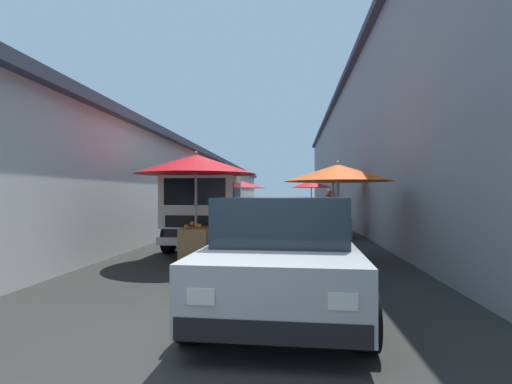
# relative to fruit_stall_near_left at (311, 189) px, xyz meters

# --- Properties ---
(ground) EXTENTS (90.00, 90.00, 0.00)m
(ground) POSITION_rel_fruit_stall_near_left_xyz_m (-6.52, 1.98, -1.80)
(ground) COLOR #282826
(building_left_whitewash) EXTENTS (49.80, 7.50, 3.59)m
(building_left_whitewash) POSITION_rel_fruit_stall_near_left_xyz_m (-4.27, 8.86, 0.01)
(building_left_whitewash) COLOR silver
(building_left_whitewash) RESTS_ON ground
(building_right_concrete) EXTENTS (49.80, 7.50, 6.96)m
(building_right_concrete) POSITION_rel_fruit_stall_near_left_xyz_m (-4.27, -4.90, 1.69)
(building_right_concrete) COLOR gray
(building_right_concrete) RESTS_ON ground
(fruit_stall_near_left) EXTENTS (2.43, 2.43, 2.37)m
(fruit_stall_near_left) POSITION_rel_fruit_stall_near_left_xyz_m (0.00, 0.00, 0.00)
(fruit_stall_near_left) COLOR #9E9EA3
(fruit_stall_near_left) RESTS_ON ground
(fruit_stall_far_left) EXTENTS (2.57, 2.57, 2.20)m
(fruit_stall_far_left) POSITION_rel_fruit_stall_near_left_xyz_m (-6.86, 3.49, -0.08)
(fruit_stall_far_left) COLOR #9E9EA3
(fruit_stall_far_left) RESTS_ON ground
(fruit_stall_near_right) EXTENTS (2.69, 2.69, 2.45)m
(fruit_stall_near_right) POSITION_rel_fruit_stall_near_left_xyz_m (-14.84, 3.25, 0.15)
(fruit_stall_near_right) COLOR #9E9EA3
(fruit_stall_near_right) RESTS_ON ground
(fruit_stall_far_right) EXTENTS (2.21, 2.21, 2.45)m
(fruit_stall_far_right) POSITION_rel_fruit_stall_near_left_xyz_m (-9.58, -0.34, 0.04)
(fruit_stall_far_right) COLOR #9E9EA3
(fruit_stall_far_right) RESTS_ON ground
(fruit_stall_mid_lane) EXTENTS (2.42, 2.42, 2.24)m
(fruit_stall_mid_lane) POSITION_rel_fruit_stall_near_left_xyz_m (-14.47, 0.15, -0.12)
(fruit_stall_mid_lane) COLOR #9E9EA3
(fruit_stall_mid_lane) RESTS_ON ground
(hatchback_car) EXTENTS (3.97, 2.03, 1.45)m
(hatchback_car) POSITION_rel_fruit_stall_near_left_xyz_m (-18.10, 1.24, -1.06)
(hatchback_car) COLOR #ADAFB5
(hatchback_car) RESTS_ON ground
(delivery_truck) EXTENTS (4.95, 2.03, 2.08)m
(delivery_truck) POSITION_rel_fruit_stall_near_left_xyz_m (-12.98, 3.36, -0.76)
(delivery_truck) COLOR black
(delivery_truck) RESTS_ON ground
(vendor_by_crates) EXTENTS (0.65, 0.30, 1.69)m
(vendor_by_crates) POSITION_rel_fruit_stall_near_left_xyz_m (-8.05, -0.30, -0.81)
(vendor_by_crates) COLOR #665B4C
(vendor_by_crates) RESTS_ON ground
(plastic_stool) EXTENTS (0.30, 0.30, 0.43)m
(plastic_stool) POSITION_rel_fruit_stall_near_left_xyz_m (-5.03, 1.12, -1.47)
(plastic_stool) COLOR #194CB2
(plastic_stool) RESTS_ON ground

